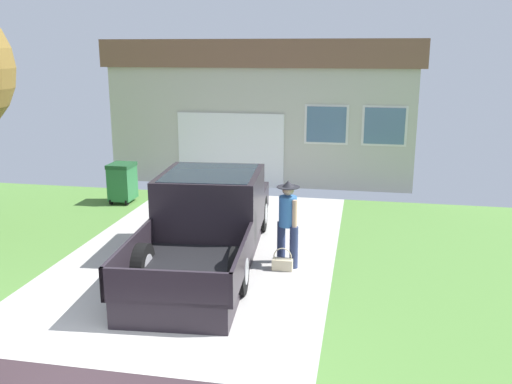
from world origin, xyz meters
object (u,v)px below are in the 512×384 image
person_with_hat (288,218)px  house_with_garage (271,105)px  wheeled_trash_bin (122,181)px  pickup_truck (210,220)px  handbag (282,263)px

person_with_hat → house_with_garage: 8.93m
person_with_hat → wheeled_trash_bin: 6.07m
pickup_truck → person_with_hat: size_ratio=3.46×
pickup_truck → wheeled_trash_bin: bearing=130.5°
pickup_truck → wheeled_trash_bin: pickup_truck is taller
handbag → house_with_garage: size_ratio=0.05×
handbag → house_with_garage: house_with_garage is taller
wheeled_trash_bin → pickup_truck: bearing=-45.0°
house_with_garage → pickup_truck: bearing=-88.8°
pickup_truck → person_with_hat: bearing=-14.7°
handbag → wheeled_trash_bin: bearing=141.4°
pickup_truck → wheeled_trash_bin: 4.68m
person_with_hat → house_with_garage: bearing=-36.0°
handbag → wheeled_trash_bin: size_ratio=0.41×
person_with_hat → handbag: bearing=122.1°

